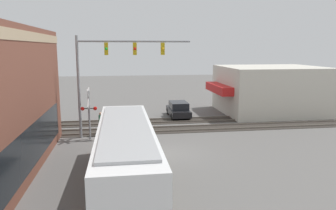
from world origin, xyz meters
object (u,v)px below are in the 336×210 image
at_px(city_bus, 126,154).
at_px(crossing_signal, 89,109).
at_px(parked_car_black, 178,110).
at_px(pedestrian_at_crossing, 101,124).

distance_m(city_bus, crossing_signal, 9.40).
xyz_separation_m(crossing_signal, parked_car_black, (6.77, -7.86, -1.60)).
height_order(city_bus, pedestrian_at_crossing, city_bus).
relative_size(city_bus, pedestrian_at_crossing, 6.39).
bearing_deg(parked_car_black, pedestrian_at_crossing, 129.80).
relative_size(crossing_signal, pedestrian_at_crossing, 2.07).
distance_m(parked_car_black, pedestrian_at_crossing, 9.22).
xyz_separation_m(parked_car_black, pedestrian_at_crossing, (-5.90, 7.08, 0.25)).
distance_m(crossing_signal, parked_car_black, 10.50).
bearing_deg(pedestrian_at_crossing, city_bus, -170.37).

